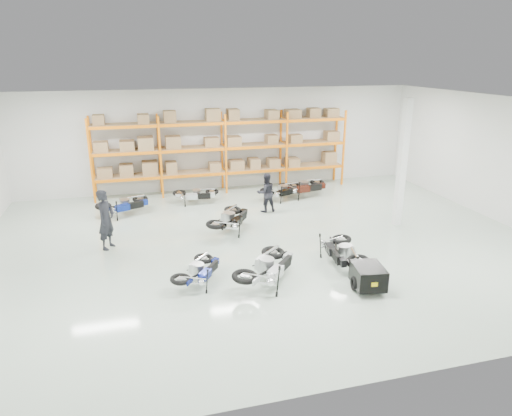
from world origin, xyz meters
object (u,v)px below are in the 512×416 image
object	(u,v)px
moto_touring_right	(342,247)
moto_back_c	(284,187)
moto_silver_left	(268,262)
moto_back_d	(304,183)
moto_black_far_left	(231,215)
moto_back_b	(196,192)
moto_blue_centre	(199,267)
person_back	(266,193)
moto_back_a	(124,201)
person_left	(106,220)
trailer	(368,276)

from	to	relation	value
moto_touring_right	moto_back_c	size ratio (longest dim) A/B	1.05
moto_silver_left	moto_back_d	bearing A→B (deg)	-74.94
moto_back_c	moto_silver_left	bearing A→B (deg)	140.13
moto_black_far_left	moto_back_b	world-z (taller)	moto_black_far_left
moto_blue_centre	moto_black_far_left	distance (m)	3.96
moto_blue_centre	person_back	size ratio (longest dim) A/B	1.04
moto_black_far_left	person_back	world-z (taller)	person_back
moto_silver_left	moto_back_b	distance (m)	7.60
moto_silver_left	moto_back_a	bearing A→B (deg)	-18.52
moto_blue_centre	moto_back_c	world-z (taller)	moto_back_c
moto_back_a	moto_back_b	bearing A→B (deg)	-97.30
moto_back_d	person_left	world-z (taller)	person_left
moto_back_d	moto_blue_centre	bearing A→B (deg)	132.10
moto_touring_right	trailer	world-z (taller)	moto_touring_right
trailer	moto_back_a	size ratio (longest dim) A/B	0.91
trailer	moto_back_b	bearing A→B (deg)	120.05
trailer	person_back	distance (m)	6.86
moto_silver_left	moto_black_far_left	distance (m)	4.07
moto_silver_left	trailer	bearing A→B (deg)	-160.64
moto_back_b	moto_back_d	xyz separation A→B (m)	(4.68, -0.24, 0.09)
moto_back_d	moto_silver_left	bearing A→B (deg)	143.88
trailer	moto_back_c	bearing A→B (deg)	96.25
moto_silver_left	moto_back_b	bearing A→B (deg)	-40.72
moto_back_a	trailer	bearing A→B (deg)	-164.10
moto_blue_centre	person_left	xyz separation A→B (m)	(-2.46, 3.13, 0.47)
moto_back_b	moto_back_c	bearing A→B (deg)	-89.88
moto_blue_centre	person_back	world-z (taller)	person_back
moto_black_far_left	moto_back_c	bearing A→B (deg)	-100.45
moto_back_c	person_back	size ratio (longest dim) A/B	1.13
moto_blue_centre	moto_black_far_left	bearing A→B (deg)	-79.54
moto_silver_left	moto_touring_right	bearing A→B (deg)	-124.29
moto_back_a	moto_back_d	xyz separation A→B (m)	(7.54, 0.53, 0.04)
moto_back_b	person_back	world-z (taller)	person_back
moto_black_far_left	moto_silver_left	bearing A→B (deg)	125.79
moto_touring_right	moto_back_b	xyz separation A→B (m)	(-3.32, 6.97, -0.06)
moto_silver_left	moto_touring_right	size ratio (longest dim) A/B	1.10
moto_silver_left	moto_back_c	xyz separation A→B (m)	(2.79, 7.12, -0.08)
moto_back_a	moto_back_d	size ratio (longest dim) A/B	0.93
moto_touring_right	trailer	bearing A→B (deg)	-82.28
moto_back_c	moto_back_d	xyz separation A→B (m)	(0.99, 0.18, 0.05)
moto_silver_left	person_back	distance (m)	5.99
moto_touring_right	moto_silver_left	bearing A→B (deg)	-158.99
trailer	moto_back_a	xyz separation A→B (m)	(-6.18, 7.80, 0.16)
moto_blue_centre	moto_touring_right	world-z (taller)	moto_touring_right
trailer	moto_back_d	bearing A→B (deg)	89.57
moto_back_b	moto_back_d	bearing A→B (deg)	-86.39
trailer	person_left	world-z (taller)	person_left
moto_blue_centre	person_left	world-z (taller)	person_left
moto_blue_centre	moto_back_c	bearing A→B (deg)	-89.74
moto_touring_right	person_left	world-z (taller)	person_left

